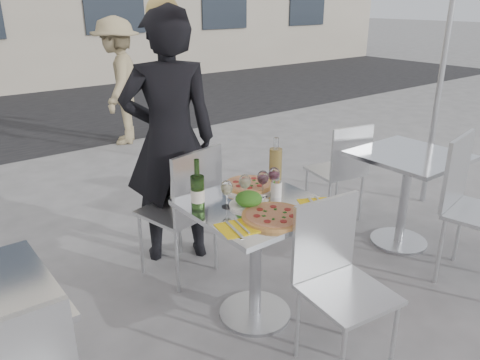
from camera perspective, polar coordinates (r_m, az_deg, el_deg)
ground at (r=3.02m, az=1.82°, el=-16.04°), size 80.00×80.00×0.00m
street_asphalt at (r=8.68m, az=-26.95°, el=6.76°), size 24.00×5.00×0.00m
main_table at (r=2.73m, az=1.95°, el=-7.00°), size 0.72×0.72×0.75m
side_table_right at (r=3.79m, az=19.66°, el=0.02°), size 0.72×0.72×0.75m
chair_far at (r=3.13m, az=-6.55°, el=-2.82°), size 0.51×0.52×0.95m
chair_near at (r=2.49m, az=11.71°, el=-10.82°), size 0.46×0.47×0.89m
side_chair_rfar at (r=4.04m, az=12.34°, el=1.79°), size 0.47×0.48×0.88m
side_chair_rnear at (r=3.46m, az=26.43°, el=-2.02°), size 0.54×0.55×1.00m
woman_diner at (r=3.32m, az=-8.56°, el=4.82°), size 0.78×0.67×1.81m
pedestrian_b at (r=6.44m, az=-14.56°, el=11.52°), size 1.08×1.22×1.64m
pizza_near at (r=2.48m, az=4.20°, el=-4.42°), size 0.35×0.35×0.02m
pizza_far at (r=2.85m, az=1.07°, el=-0.68°), size 0.33×0.33×0.03m
salad_plate at (r=2.60m, az=1.07°, el=-2.48°), size 0.22×0.22×0.09m
wine_bottle at (r=2.52m, az=-5.19°, el=-1.39°), size 0.07×0.08×0.29m
carafe at (r=2.92m, az=4.35°, el=1.89°), size 0.08×0.08×0.29m
sugar_shaker at (r=2.73m, az=4.43°, el=-0.97°), size 0.06×0.06×0.11m
wineglass_white_a at (r=2.56m, az=-1.64°, el=-1.06°), size 0.07×0.07×0.16m
wineglass_white_b at (r=2.64m, az=0.60°, el=-0.30°), size 0.07×0.07×0.16m
wineglass_red_a at (r=2.71m, az=2.81°, el=0.18°), size 0.07×0.07×0.16m
wineglass_red_b at (r=2.77m, az=4.18°, el=0.62°), size 0.07×0.07×0.16m
napkin_left at (r=2.36m, az=-0.40°, el=-5.88°), size 0.21×0.21×0.01m
napkin_right at (r=2.66m, az=9.34°, el=-2.94°), size 0.24×0.24×0.01m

